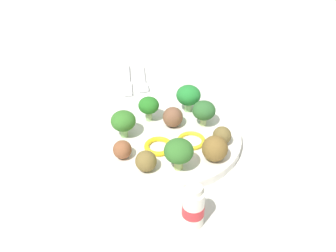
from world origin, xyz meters
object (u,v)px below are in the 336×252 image
napkin (135,80)px  meatball_front_left (222,136)px  meatball_near_rim (122,150)px  plate (168,138)px  broccoli_floret_mid_right (123,121)px  meatball_back_right (173,117)px  pepper_ring_mid_right (159,146)px  broccoli_floret_front_right (204,111)px  yogurt_bottle (193,207)px  meatball_front_right (215,149)px  broccoli_floret_front_left (179,151)px  meatball_far_rim (146,161)px  fork (143,80)px  pepper_ring_back_right (191,141)px  broccoli_floret_mid_left (188,96)px  knife (128,81)px  broccoli_floret_near_rim (149,106)px

napkin → meatball_front_left: bearing=24.1°
meatball_near_rim → meatball_front_left: 0.18m
plate → broccoli_floret_mid_right: 0.09m
napkin → broccoli_floret_mid_right: bearing=-11.6°
meatball_back_right → pepper_ring_mid_right: 0.08m
broccoli_floret_front_right → yogurt_bottle: bearing=-18.2°
broccoli_floret_front_right → meatball_front_right: (0.10, -0.01, -0.01)m
broccoli_floret_front_left → meatball_back_right: bearing=173.6°
meatball_front_right → meatball_front_left: (-0.04, 0.03, -0.01)m
pepper_ring_mid_right → meatball_far_rim: bearing=-29.9°
plate → fork: size_ratio=2.31×
meatball_back_right → pepper_ring_back_right: meatball_back_right is taller
broccoli_floret_mid_left → pepper_ring_mid_right: (0.11, -0.08, -0.03)m
meatball_front_left → knife: size_ratio=0.24×
pepper_ring_mid_right → yogurt_bottle: 0.17m
plate → meatball_far_rim: meatball_far_rim is taller
meatball_front_right → pepper_ring_back_right: bearing=-151.8°
meatball_near_rim → broccoli_floret_front_right: bearing=112.7°
broccoli_floret_front_right → meatball_front_right: 0.10m
broccoli_floret_front_left → meatball_near_rim: (-0.05, -0.09, -0.02)m
meatball_near_rim → pepper_ring_mid_right: size_ratio=0.63×
napkin → meatball_far_rim: bearing=-3.4°
meatball_front_left → pepper_ring_mid_right: 0.12m
broccoli_floret_front_left → napkin: 0.34m
broccoli_floret_front_left → meatball_front_left: 0.11m
broccoli_floret_front_left → plate: bearing=-179.6°
plate → meatball_front_left: meatball_front_left is taller
meatball_near_rim → broccoli_floret_mid_left: bearing=130.2°
meatball_back_right → meatball_near_rim: bearing=-53.6°
meatball_far_rim → meatball_front_left: bearing=107.4°
meatball_front_right → meatball_near_rim: size_ratio=1.37×
meatball_back_right → napkin: 0.22m
broccoli_floret_mid_left → yogurt_bottle: size_ratio=0.76×
broccoli_floret_mid_right → meatball_back_right: broccoli_floret_mid_right is taller
meatball_far_rim → napkin: bearing=176.6°
broccoli_floret_mid_left → yogurt_bottle: yogurt_bottle is taller
meatball_near_rim → knife: meatball_near_rim is taller
meatball_front_right → meatball_near_rim: meatball_front_right is taller
broccoli_floret_mid_left → meatball_back_right: broccoli_floret_mid_left is taller
meatball_back_right → knife: meatball_back_right is taller
pepper_ring_back_right → knife: (-0.27, -0.09, -0.01)m
plate → pepper_ring_mid_right: pepper_ring_mid_right is taller
broccoli_floret_near_rim → fork: 0.18m
meatball_front_left → pepper_ring_back_right: meatball_front_left is taller
broccoli_floret_near_rim → meatball_front_left: (0.10, 0.12, -0.02)m
knife → broccoli_floret_mid_right: bearing=-7.4°
pepper_ring_back_right → yogurt_bottle: yogurt_bottle is taller
meatball_back_right → napkin: (-0.21, -0.05, -0.03)m
broccoli_floret_mid_right → meatball_front_right: 0.18m
meatball_near_rim → yogurt_bottle: 0.18m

